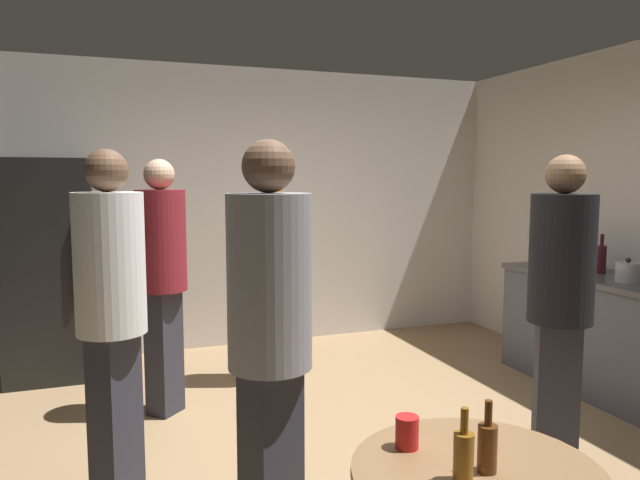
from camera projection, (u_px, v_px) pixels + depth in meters
The scene contains 15 objects.
ground_plane at pixel (348, 467), 3.49m from camera, with size 5.20×5.20×0.10m, color #9E7C56.
wall_back at pixel (246, 208), 5.80m from camera, with size 5.32×0.06×2.70m, color silver.
refrigerator at pixel (50, 269), 4.86m from camera, with size 0.70×0.68×1.80m.
kitchen_counter at pixel (610, 336), 4.50m from camera, with size 0.64×1.82×0.90m.
kettle at pixel (628, 272), 4.26m from camera, with size 0.24×0.17×0.18m.
wine_bottle_on_counter at pixel (601, 258), 4.63m from camera, with size 0.08×0.08×0.31m.
beer_bottle_on_counter at pixel (584, 260), 4.81m from camera, with size 0.06×0.06×0.23m.
beer_bottle_amber at pixel (464, 455), 1.78m from camera, with size 0.06×0.06×0.23m.
beer_bottle_brown at pixel (487, 446), 1.84m from camera, with size 0.06×0.06×0.23m.
plastic_cup_red at pixel (407, 432), 2.01m from camera, with size 0.08×0.08×0.11m, color red.
person_in_black_shirt at pixel (561, 291), 3.18m from camera, with size 0.47×0.47×1.77m.
person_in_white_shirt at pixel (111, 299), 2.92m from camera, with size 0.48×0.48×1.79m.
person_in_maroon_shirt at pixel (162, 266), 4.06m from camera, with size 0.48×0.48×1.77m.
person_in_orange_shirt at pixel (272, 261), 4.73m from camera, with size 0.43×0.43×1.68m.
person_in_gray_shirt at pixel (270, 325), 2.38m from camera, with size 0.45×0.45×1.80m.
Camera 1 is at (-1.29, -3.08, 1.65)m, focal length 33.22 mm.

